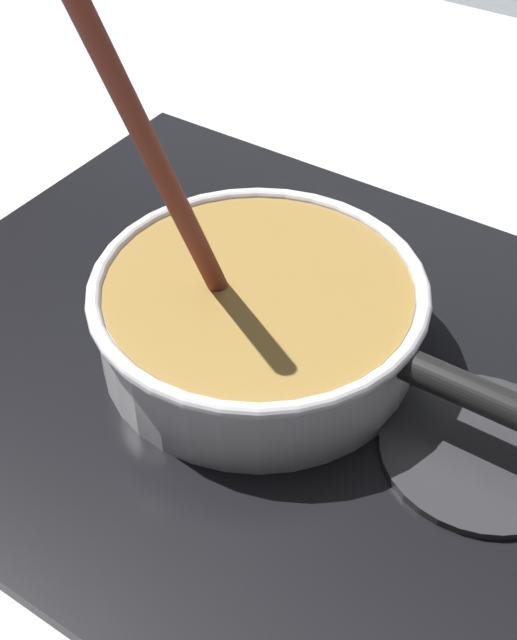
{
  "coord_description": "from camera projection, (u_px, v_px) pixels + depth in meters",
  "views": [
    {
      "loc": [
        0.39,
        -0.29,
        0.45
      ],
      "look_at": [
        0.15,
        0.08,
        0.04
      ],
      "focal_mm": 47.77,
      "sensor_mm": 36.0,
      "label": 1
    }
  ],
  "objects": [
    {
      "name": "hob_plate",
      "position": [
        259.0,
        356.0,
        0.63
      ],
      "size": [
        0.56,
        0.48,
        0.01
      ],
      "primitive_type": "cube",
      "color": "black",
      "rests_on": "ground"
    },
    {
      "name": "spare_burner",
      "position": [
        481.0,
        450.0,
        0.55
      ],
      "size": [
        0.13,
        0.13,
        0.01
      ],
      "primitive_type": "cylinder",
      "color": "#262628",
      "rests_on": "hob_plate"
    },
    {
      "name": "burner_ring",
      "position": [
        259.0,
        346.0,
        0.62
      ],
      "size": [
        0.17,
        0.17,
        0.01
      ],
      "primitive_type": "torus",
      "color": "#592D0C",
      "rests_on": "hob_plate"
    },
    {
      "name": "cooking_pan",
      "position": [
        260.0,
        315.0,
        0.6
      ],
      "size": [
        0.35,
        0.24,
        0.28
      ],
      "color": "silver",
      "rests_on": "hob_plate"
    },
    {
      "name": "ground",
      "position": [
        47.0,
        366.0,
        0.66
      ],
      "size": [
        2.4,
        1.6,
        0.04
      ],
      "primitive_type": "cube",
      "color": "#B7B7BC"
    }
  ]
}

